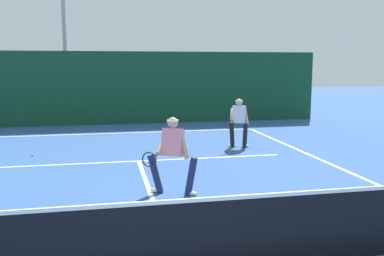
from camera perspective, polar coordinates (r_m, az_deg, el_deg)
The scene contains 9 objects.
court_line_baseline_far at distance 16.39m, azimuth -8.60°, elevation -0.64°, with size 9.85×0.10×0.01m, color white.
court_line_service at distance 11.59m, azimuth -7.22°, elevation -4.44°, with size 8.03×0.10×0.01m, color white.
court_line_centre at distance 8.49m, azimuth -5.44°, elevation -9.26°, with size 0.10×6.40×0.01m, color white.
tennis_net at distance 5.34m, azimuth -1.58°, elevation -14.46°, with size 10.80×0.09×1.09m.
player_near at distance 8.45m, azimuth -2.67°, elevation -3.32°, with size 1.14×0.85×1.57m.
player_far at distance 13.36m, azimuth 6.30°, elevation 0.96°, with size 0.93×0.87×1.54m.
tennis_ball at distance 12.95m, azimuth -20.73°, elevation -3.42°, with size 0.07×0.07×0.07m, color #D1E033.
back_fence_windscreen at distance 18.75m, azimuth -9.15°, elevation 5.35°, with size 17.74×0.12×3.17m, color #144329.
light_pole at distance 20.64m, azimuth -16.87°, elevation 12.51°, with size 0.55×0.44×6.66m.
Camera 1 is at (-0.86, -4.84, 2.60)m, focal length 39.52 mm.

